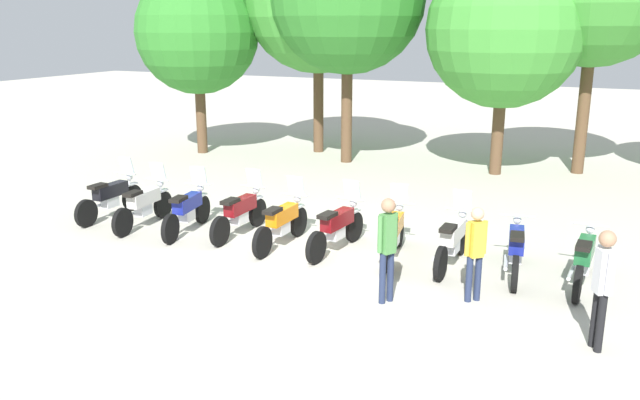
{
  "coord_description": "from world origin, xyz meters",
  "views": [
    {
      "loc": [
        5.44,
        -11.58,
        4.47
      ],
      "look_at": [
        0.0,
        0.5,
        0.9
      ],
      "focal_mm": 36.74,
      "sensor_mm": 36.0,
      "label": 1
    }
  ],
  "objects_px": {
    "motorcycle_0": "(111,197)",
    "tree_0": "(197,33)",
    "person_1": "(475,247)",
    "tree_3": "(505,29)",
    "motorcycle_9": "(584,259)",
    "person_0": "(603,280)",
    "motorcycle_8": "(516,249)",
    "motorcycle_4": "(282,222)",
    "motorcycle_7": "(453,240)",
    "motorcycle_6": "(393,233)",
    "motorcycle_2": "(187,210)",
    "motorcycle_5": "(337,227)",
    "person_2": "(387,242)",
    "motorcycle_3": "(240,212)",
    "motorcycle_1": "(144,204)"
  },
  "relations": [
    {
      "from": "motorcycle_2",
      "to": "motorcycle_4",
      "type": "height_order",
      "value": "same"
    },
    {
      "from": "motorcycle_8",
      "to": "motorcycle_3",
      "type": "bearing_deg",
      "value": 82.36
    },
    {
      "from": "motorcycle_1",
      "to": "motorcycle_2",
      "type": "distance_m",
      "value": 1.16
    },
    {
      "from": "motorcycle_4",
      "to": "motorcycle_8",
      "type": "distance_m",
      "value": 4.65
    },
    {
      "from": "motorcycle_0",
      "to": "motorcycle_2",
      "type": "xyz_separation_m",
      "value": [
        2.32,
        -0.18,
        0.0
      ]
    },
    {
      "from": "motorcycle_7",
      "to": "person_1",
      "type": "xyz_separation_m",
      "value": [
        0.7,
        -1.48,
        0.42
      ]
    },
    {
      "from": "motorcycle_6",
      "to": "motorcycle_3",
      "type": "bearing_deg",
      "value": 81.58
    },
    {
      "from": "motorcycle_1",
      "to": "person_1",
      "type": "relative_size",
      "value": 1.35
    },
    {
      "from": "motorcycle_0",
      "to": "motorcycle_2",
      "type": "bearing_deg",
      "value": -93.6
    },
    {
      "from": "person_1",
      "to": "motorcycle_7",
      "type": "bearing_deg",
      "value": 161.05
    },
    {
      "from": "motorcycle_9",
      "to": "tree_3",
      "type": "distance_m",
      "value": 9.75
    },
    {
      "from": "motorcycle_3",
      "to": "motorcycle_0",
      "type": "bearing_deg",
      "value": 92.65
    },
    {
      "from": "person_1",
      "to": "tree_3",
      "type": "height_order",
      "value": "tree_3"
    },
    {
      "from": "motorcycle_7",
      "to": "person_2",
      "type": "relative_size",
      "value": 1.23
    },
    {
      "from": "motorcycle_8",
      "to": "person_0",
      "type": "relative_size",
      "value": 1.24
    },
    {
      "from": "motorcycle_9",
      "to": "person_0",
      "type": "distance_m",
      "value": 2.48
    },
    {
      "from": "motorcycle_0",
      "to": "tree_0",
      "type": "relative_size",
      "value": 0.35
    },
    {
      "from": "motorcycle_9",
      "to": "tree_0",
      "type": "height_order",
      "value": "tree_0"
    },
    {
      "from": "person_2",
      "to": "tree_3",
      "type": "relative_size",
      "value": 0.27
    },
    {
      "from": "motorcycle_8",
      "to": "tree_3",
      "type": "xyz_separation_m",
      "value": [
        -1.78,
        8.41,
        3.81
      ]
    },
    {
      "from": "person_2",
      "to": "motorcycle_4",
      "type": "bearing_deg",
      "value": 178.62
    },
    {
      "from": "motorcycle_7",
      "to": "person_1",
      "type": "bearing_deg",
      "value": -153.25
    },
    {
      "from": "motorcycle_6",
      "to": "motorcycle_9",
      "type": "distance_m",
      "value": 3.49
    },
    {
      "from": "motorcycle_3",
      "to": "motorcycle_9",
      "type": "height_order",
      "value": "motorcycle_3"
    },
    {
      "from": "motorcycle_2",
      "to": "motorcycle_7",
      "type": "height_order",
      "value": "same"
    },
    {
      "from": "motorcycle_9",
      "to": "motorcycle_7",
      "type": "bearing_deg",
      "value": 91.79
    },
    {
      "from": "person_2",
      "to": "motorcycle_7",
      "type": "bearing_deg",
      "value": 105.13
    },
    {
      "from": "motorcycle_5",
      "to": "tree_0",
      "type": "relative_size",
      "value": 0.35
    },
    {
      "from": "motorcycle_9",
      "to": "person_1",
      "type": "height_order",
      "value": "person_1"
    },
    {
      "from": "motorcycle_8",
      "to": "person_0",
      "type": "height_order",
      "value": "person_0"
    },
    {
      "from": "motorcycle_1",
      "to": "person_1",
      "type": "bearing_deg",
      "value": -102.24
    },
    {
      "from": "motorcycle_2",
      "to": "person_1",
      "type": "bearing_deg",
      "value": -108.84
    },
    {
      "from": "motorcycle_4",
      "to": "motorcycle_7",
      "type": "bearing_deg",
      "value": -83.92
    },
    {
      "from": "motorcycle_4",
      "to": "motorcycle_8",
      "type": "relative_size",
      "value": 1.0
    },
    {
      "from": "motorcycle_6",
      "to": "person_0",
      "type": "distance_m",
      "value": 4.54
    },
    {
      "from": "person_2",
      "to": "motorcycle_2",
      "type": "bearing_deg",
      "value": -168.01
    },
    {
      "from": "motorcycle_4",
      "to": "motorcycle_7",
      "type": "xyz_separation_m",
      "value": [
        3.49,
        0.29,
        0.0
      ]
    },
    {
      "from": "motorcycle_0",
      "to": "motorcycle_3",
      "type": "distance_m",
      "value": 3.49
    },
    {
      "from": "motorcycle_8",
      "to": "person_1",
      "type": "xyz_separation_m",
      "value": [
        -0.46,
        -1.5,
        0.44
      ]
    },
    {
      "from": "motorcycle_3",
      "to": "motorcycle_6",
      "type": "height_order",
      "value": "same"
    },
    {
      "from": "motorcycle_5",
      "to": "motorcycle_2",
      "type": "bearing_deg",
      "value": 99.74
    },
    {
      "from": "motorcycle_0",
      "to": "person_0",
      "type": "height_order",
      "value": "person_0"
    },
    {
      "from": "motorcycle_3",
      "to": "motorcycle_7",
      "type": "xyz_separation_m",
      "value": [
        4.65,
        0.02,
        0.0
      ]
    },
    {
      "from": "motorcycle_5",
      "to": "person_2",
      "type": "bearing_deg",
      "value": -132.44
    },
    {
      "from": "motorcycle_0",
      "to": "person_0",
      "type": "xyz_separation_m",
      "value": [
        10.77,
        -2.31,
        0.52
      ]
    },
    {
      "from": "motorcycle_0",
      "to": "tree_0",
      "type": "xyz_separation_m",
      "value": [
        -2.69,
        7.78,
        3.67
      ]
    },
    {
      "from": "person_0",
      "to": "tree_0",
      "type": "xyz_separation_m",
      "value": [
        -13.46,
        10.09,
        3.14
      ]
    },
    {
      "from": "motorcycle_1",
      "to": "motorcycle_8",
      "type": "distance_m",
      "value": 8.14
    },
    {
      "from": "motorcycle_6",
      "to": "person_1",
      "type": "distance_m",
      "value": 2.4
    },
    {
      "from": "motorcycle_9",
      "to": "person_0",
      "type": "xyz_separation_m",
      "value": [
        0.31,
        -2.4,
        0.54
      ]
    }
  ]
}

